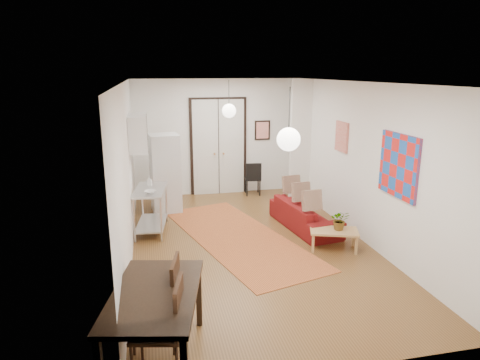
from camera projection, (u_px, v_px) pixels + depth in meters
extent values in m
plane|color=brown|center=(250.00, 244.00, 7.84)|extent=(7.00, 7.00, 0.00)
cube|color=white|center=(251.00, 82.00, 7.12)|extent=(4.20, 7.00, 0.02)
cube|color=white|center=(218.00, 137.00, 10.79)|extent=(4.20, 0.02, 2.90)
cube|color=white|center=(335.00, 244.00, 4.17)|extent=(4.20, 0.02, 2.90)
cube|color=white|center=(127.00, 173.00, 7.05)|extent=(0.02, 7.00, 2.90)
cube|color=white|center=(361.00, 162.00, 7.91)|extent=(0.02, 7.00, 2.90)
cube|color=silver|center=(219.00, 147.00, 10.81)|extent=(1.44, 0.06, 2.50)
cube|color=white|center=(300.00, 141.00, 10.28)|extent=(0.50, 0.10, 2.90)
cube|color=white|center=(138.00, 133.00, 8.39)|extent=(0.35, 1.00, 0.70)
cube|color=red|center=(399.00, 166.00, 6.68)|extent=(0.05, 1.00, 1.00)
cube|color=beige|center=(342.00, 137.00, 8.58)|extent=(0.05, 0.50, 0.60)
cube|color=red|center=(262.00, 130.00, 10.96)|extent=(0.40, 0.03, 0.50)
cube|color=#925D3C|center=(131.00, 127.00, 8.82)|extent=(0.03, 0.44, 0.54)
sphere|color=white|center=(229.00, 111.00, 9.17)|extent=(0.30, 0.30, 0.30)
cylinder|color=black|center=(229.00, 92.00, 9.08)|extent=(0.01, 0.01, 0.50)
sphere|color=white|center=(289.00, 139.00, 5.39)|extent=(0.30, 0.30, 0.30)
cylinder|color=black|center=(289.00, 107.00, 5.29)|extent=(0.01, 0.01, 0.50)
cube|color=#B45D2D|center=(237.00, 237.00, 8.17)|extent=(2.62, 4.41, 0.01)
imported|color=maroon|center=(305.00, 215.00, 8.61)|extent=(0.98, 1.95, 0.54)
cube|color=tan|center=(334.00, 231.00, 7.53)|extent=(0.93, 0.70, 0.04)
cube|color=tan|center=(318.00, 246.00, 7.32)|extent=(0.06, 0.06, 0.33)
cube|color=tan|center=(357.00, 243.00, 7.47)|extent=(0.06, 0.06, 0.33)
cube|color=tan|center=(310.00, 239.00, 7.67)|extent=(0.06, 0.06, 0.33)
cube|color=tan|center=(348.00, 235.00, 7.82)|extent=(0.06, 0.06, 0.33)
imported|color=#406C31|center=(340.00, 220.00, 7.50)|extent=(0.40, 0.37, 0.36)
cube|color=silver|center=(150.00, 190.00, 8.25)|extent=(0.72, 1.21, 0.04)
cube|color=silver|center=(152.00, 223.00, 8.42)|extent=(0.68, 1.16, 0.03)
cylinder|color=silver|center=(138.00, 221.00, 7.81)|extent=(0.04, 0.04, 0.85)
cylinder|color=silver|center=(165.00, 219.00, 7.91)|extent=(0.04, 0.04, 0.85)
cylinder|color=silver|center=(139.00, 204.00, 8.81)|extent=(0.04, 0.04, 0.85)
cylinder|color=silver|center=(163.00, 202.00, 8.91)|extent=(0.04, 0.04, 0.85)
imported|color=silver|center=(150.00, 192.00, 7.96)|extent=(0.26, 0.26, 0.05)
imported|color=#5394B4|center=(150.00, 181.00, 8.46)|extent=(0.10, 0.10, 0.18)
cube|color=silver|center=(165.00, 173.00, 9.50)|extent=(0.68, 0.68, 1.74)
cube|color=black|center=(155.00, 294.00, 4.46)|extent=(1.18, 1.69, 0.06)
cube|color=black|center=(123.00, 300.00, 5.17)|extent=(0.08, 0.08, 0.79)
cube|color=black|center=(187.00, 293.00, 5.33)|extent=(0.08, 0.08, 0.79)
cube|color=#362011|center=(156.00, 304.00, 4.88)|extent=(0.60, 0.58, 0.04)
cube|color=#362011|center=(154.00, 272.00, 5.03)|extent=(0.14, 0.48, 0.53)
cylinder|color=#362011|center=(138.00, 338.00, 4.68)|extent=(0.03, 0.03, 0.51)
cylinder|color=#362011|center=(177.00, 333.00, 4.77)|extent=(0.03, 0.03, 0.51)
cylinder|color=#362011|center=(138.00, 315.00, 5.11)|extent=(0.03, 0.03, 0.51)
cylinder|color=#362011|center=(174.00, 311.00, 5.19)|extent=(0.03, 0.03, 0.51)
cube|color=#362011|center=(157.00, 331.00, 4.38)|extent=(0.60, 0.58, 0.04)
cube|color=#362011|center=(155.00, 295.00, 4.53)|extent=(0.14, 0.48, 0.53)
cylinder|color=#362011|center=(138.00, 342.00, 4.61)|extent=(0.03, 0.03, 0.51)
cylinder|color=#362011|center=(177.00, 337.00, 4.70)|extent=(0.03, 0.03, 0.51)
cube|color=black|center=(253.00, 179.00, 10.89)|extent=(0.43, 0.43, 0.04)
cube|color=black|center=(251.00, 168.00, 11.00)|extent=(0.39, 0.09, 0.42)
cylinder|color=black|center=(248.00, 189.00, 10.75)|extent=(0.03, 0.03, 0.42)
cylinder|color=black|center=(260.00, 188.00, 10.82)|extent=(0.03, 0.03, 0.42)
cylinder|color=black|center=(245.00, 185.00, 11.06)|extent=(0.03, 0.03, 0.42)
cylinder|color=black|center=(257.00, 184.00, 11.13)|extent=(0.03, 0.03, 0.42)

